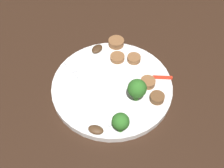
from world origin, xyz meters
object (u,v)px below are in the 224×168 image
object	(u,v)px
plate	(112,86)
mushroom_0	(96,130)
mushroom_1	(97,49)
sausage_slice_2	(157,98)
pepper_strip_0	(163,77)
broccoli_floret_0	(121,122)
sausage_slice_3	(148,82)
sausage_slice_0	(117,58)
sausage_slice_1	(134,59)
fork	(83,85)
broccoli_floret_1	(137,89)
sausage_slice_4	(116,42)

from	to	relation	value
plate	mushroom_0	bearing A→B (deg)	123.00
plate	mushroom_1	xyz separation A→B (m)	(0.10, -0.04, 0.01)
sausage_slice_2	pepper_strip_0	distance (m)	0.06
mushroom_0	plate	bearing A→B (deg)	-57.00
broccoli_floret_0	pepper_strip_0	xyz separation A→B (m)	(0.03, -0.15, -0.03)
pepper_strip_0	mushroom_0	bearing A→B (deg)	90.60
sausage_slice_3	mushroom_0	world-z (taller)	sausage_slice_3
sausage_slice_0	mushroom_1	world-z (taller)	sausage_slice_0
sausage_slice_1	sausage_slice_2	world-z (taller)	sausage_slice_2
fork	mushroom_0	world-z (taller)	mushroom_0
sausage_slice_2	mushroom_0	size ratio (longest dim) A/B	1.00
plate	sausage_slice_1	distance (m)	0.08
broccoli_floret_1	pepper_strip_0	world-z (taller)	broccoli_floret_1
fork	sausage_slice_4	world-z (taller)	sausage_slice_4
sausage_slice_3	pepper_strip_0	bearing A→B (deg)	-105.28
broccoli_floret_1	pepper_strip_0	distance (m)	0.08
sausage_slice_2	mushroom_0	xyz separation A→B (m)	(0.03, 0.13, -0.00)
plate	fork	distance (m)	0.06
sausage_slice_0	mushroom_1	distance (m)	0.05
plate	broccoli_floret_0	xyz separation A→B (m)	(-0.09, 0.06, 0.03)
broccoli_floret_1	mushroom_0	bearing A→B (deg)	90.82
mushroom_0	sausage_slice_1	bearing A→B (deg)	-65.79
sausage_slice_0	sausage_slice_2	bearing A→B (deg)	172.68
plate	broccoli_floret_1	distance (m)	0.07
plate	fork	world-z (taller)	fork
sausage_slice_0	sausage_slice_2	size ratio (longest dim) A/B	1.12
fork	sausage_slice_3	size ratio (longest dim) A/B	5.94
plate	pepper_strip_0	xyz separation A→B (m)	(-0.06, -0.09, 0.01)
sausage_slice_2	broccoli_floret_0	bearing A→B (deg)	90.40
broccoli_floret_1	mushroom_0	world-z (taller)	broccoli_floret_1
plate	mushroom_0	world-z (taller)	mushroom_0
broccoli_floret_0	mushroom_0	world-z (taller)	broccoli_floret_0
fork	pepper_strip_0	bearing A→B (deg)	-112.85
sausage_slice_1	mushroom_1	size ratio (longest dim) A/B	0.99
mushroom_1	sausage_slice_2	bearing A→B (deg)	179.37
sausage_slice_2	mushroom_0	world-z (taller)	sausage_slice_2
mushroom_1	broccoli_floret_0	bearing A→B (deg)	151.38
broccoli_floret_0	sausage_slice_1	size ratio (longest dim) A/B	1.53
sausage_slice_3	mushroom_0	xyz separation A→B (m)	(-0.01, 0.15, -0.00)
broccoli_floret_0	mushroom_0	distance (m)	0.05
plate	sausage_slice_3	distance (m)	0.07
sausage_slice_4	mushroom_1	bearing A→B (deg)	70.19
sausage_slice_4	fork	bearing A→B (deg)	108.74
sausage_slice_4	pepper_strip_0	xyz separation A→B (m)	(-0.14, -0.00, -0.00)
sausage_slice_2	mushroom_1	size ratio (longest dim) A/B	0.96
plate	sausage_slice_0	distance (m)	0.07
fork	pepper_strip_0	size ratio (longest dim) A/B	4.48
sausage_slice_4	pepper_strip_0	world-z (taller)	sausage_slice_4
fork	sausage_slice_4	bearing A→B (deg)	-59.37
broccoli_floret_1	sausage_slice_4	xyz separation A→B (m)	(0.14, -0.08, -0.03)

